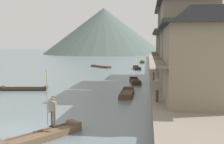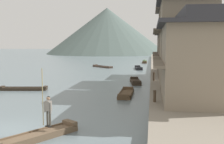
% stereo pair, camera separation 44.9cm
% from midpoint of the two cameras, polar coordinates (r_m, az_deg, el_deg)
% --- Properties ---
extents(ground_plane, '(400.00, 400.00, 0.00)m').
position_cam_midpoint_polar(ground_plane, '(16.36, -20.72, -11.50)').
color(ground_plane, slate).
extents(riverbank_right, '(18.00, 110.00, 0.80)m').
position_cam_midpoint_polar(riverbank_right, '(44.86, 19.11, 0.06)').
color(riverbank_right, gray).
rests_on(riverbank_right, ground).
extents(boat_foreground_poled, '(3.41, 4.36, 0.49)m').
position_cam_midpoint_polar(boat_foreground_poled, '(14.58, -15.41, -12.82)').
color(boat_foreground_poled, brown).
rests_on(boat_foreground_poled, ground).
extents(boatman_person, '(0.54, 0.35, 3.04)m').
position_cam_midpoint_polar(boatman_person, '(14.62, -13.16, -7.24)').
color(boatman_person, black).
rests_on(boatman_person, boat_foreground_poled).
extents(boat_moored_nearest, '(1.18, 4.28, 0.50)m').
position_cam_midpoint_polar(boat_moored_nearest, '(25.35, 2.60, -4.54)').
color(boat_moored_nearest, brown).
rests_on(boat_moored_nearest, ground).
extents(boat_moored_second, '(1.12, 3.58, 0.79)m').
position_cam_midpoint_polar(boat_moored_second, '(66.85, 6.15, 2.14)').
color(boat_moored_second, brown).
rests_on(boat_moored_second, ground).
extents(boat_moored_third, '(1.73, 4.32, 0.56)m').
position_cam_midpoint_polar(boat_moored_third, '(50.76, 4.95, 0.79)').
color(boat_moored_third, '#232326').
rests_on(boat_moored_third, ground).
extents(boat_moored_far, '(1.66, 4.02, 0.56)m').
position_cam_midpoint_polar(boat_moored_far, '(33.10, 4.44, -2.01)').
color(boat_moored_far, '#33281E').
rests_on(boat_moored_far, ground).
extents(boat_midriver_drifting, '(4.87, 1.63, 0.41)m').
position_cam_midpoint_polar(boat_midriver_drifting, '(29.56, -18.35, -3.38)').
color(boat_midriver_drifting, '#33281E').
rests_on(boat_midriver_drifting, ground).
extents(boat_midriver_upstream, '(4.69, 4.60, 0.39)m').
position_cam_midpoint_polar(boat_midriver_upstream, '(54.55, -2.60, 1.11)').
color(boat_midriver_upstream, '#423328').
rests_on(boat_midriver_upstream, ground).
extents(house_waterfront_nearest, '(6.22, 7.82, 6.14)m').
position_cam_midpoint_polar(house_waterfront_nearest, '(19.99, 17.65, 2.81)').
color(house_waterfront_nearest, gray).
rests_on(house_waterfront_nearest, riverbank_right).
extents(house_waterfront_second, '(5.93, 6.47, 8.74)m').
position_cam_midpoint_polar(house_waterfront_second, '(26.83, 14.80, 6.45)').
color(house_waterfront_second, '#7F705B').
rests_on(house_waterfront_second, riverbank_right).
extents(house_waterfront_tall, '(5.17, 6.22, 8.74)m').
position_cam_midpoint_polar(house_waterfront_tall, '(33.80, 12.64, 6.39)').
color(house_waterfront_tall, brown).
rests_on(house_waterfront_tall, riverbank_right).
extents(house_waterfront_narrow, '(6.50, 6.24, 6.14)m').
position_cam_midpoint_polar(house_waterfront_narrow, '(40.40, 12.71, 4.46)').
color(house_waterfront_narrow, brown).
rests_on(house_waterfront_narrow, riverbank_right).
extents(mooring_post_dock_near, '(0.20, 0.20, 0.81)m').
position_cam_midpoint_polar(mooring_post_dock_near, '(19.07, 8.69, -4.98)').
color(mooring_post_dock_near, '#473828').
rests_on(mooring_post_dock_near, riverbank_right).
extents(mooring_post_dock_mid, '(0.20, 0.20, 0.92)m').
position_cam_midpoint_polar(mooring_post_dock_mid, '(29.61, 8.26, -0.94)').
color(mooring_post_dock_mid, '#473828').
rests_on(mooring_post_dock_mid, riverbank_right).
extents(hill_far_west, '(54.67, 54.67, 20.65)m').
position_cam_midpoint_polar(hill_far_west, '(125.93, -1.80, 8.56)').
color(hill_far_west, '#4C5B56').
rests_on(hill_far_west, ground).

